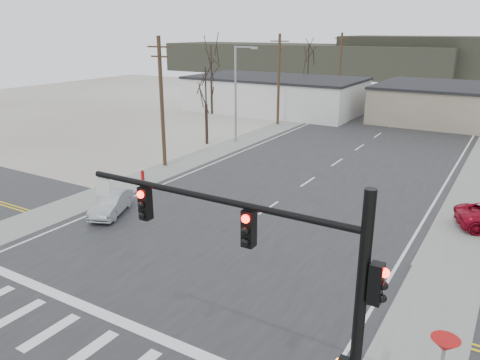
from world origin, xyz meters
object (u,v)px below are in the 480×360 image
at_px(car_far_a, 414,114).
at_px(traffic_signal_mast, 286,272).
at_px(car_far_b, 419,104).
at_px(fire_hydrant, 143,176).
at_px(sedan_crossing, 111,203).

bearing_deg(car_far_a, traffic_signal_mast, 115.48).
xyz_separation_m(car_far_a, car_far_b, (-1.16, 8.97, -0.01)).
bearing_deg(car_far_b, traffic_signal_mast, -82.64).
height_order(fire_hydrant, car_far_a, car_far_a).
distance_m(fire_hydrant, car_far_a, 36.70).
bearing_deg(fire_hydrant, car_far_b, 76.68).
height_order(fire_hydrant, car_far_b, car_far_b).
bearing_deg(traffic_signal_mast, car_far_a, 97.63).
height_order(traffic_signal_mast, car_far_b, traffic_signal_mast).
xyz_separation_m(fire_hydrant, car_far_b, (10.37, 43.81, 0.31)).
distance_m(fire_hydrant, sedan_crossing, 6.26).
relative_size(traffic_signal_mast, sedan_crossing, 2.29).
xyz_separation_m(sedan_crossing, car_far_a, (8.83, 40.48, 0.08)).
distance_m(car_far_a, car_far_b, 9.05).
distance_m(fire_hydrant, car_far_b, 45.02).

